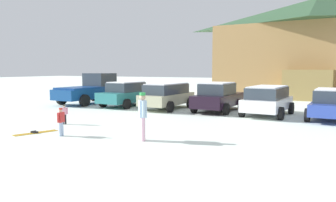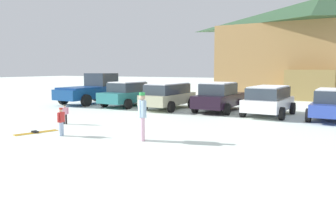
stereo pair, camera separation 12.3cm
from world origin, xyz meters
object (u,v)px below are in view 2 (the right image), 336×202
parked_beige_suv (168,95)px  pair_of_skis (36,132)px  pickup_truck (94,89)px  parked_white_suv (269,100)px  parked_blue_hatchback (335,104)px  skier_child_in_pink_snowsuit (65,113)px  parked_teal_hatchback (129,94)px  skier_adult_in_blue_parka (142,114)px  parked_black_sedan (219,97)px  ski_lodge (318,47)px  skier_child_in_red_jacket (61,120)px

parked_beige_suv → pair_of_skis: bearing=-97.0°
pickup_truck → pair_of_skis: (5.28, -9.70, -0.97)m
parked_white_suv → pickup_truck: (-12.41, 0.74, 0.14)m
parked_blue_hatchback → skier_child_in_pink_snowsuit: 12.73m
parked_teal_hatchback → parked_beige_suv: size_ratio=1.07×
parked_beige_suv → pickup_truck: pickup_truck is taller
skier_adult_in_blue_parka → pair_of_skis: (-4.39, -0.74, -0.92)m
parked_black_sedan → pair_of_skis: (-4.25, -9.47, -0.83)m
ski_lodge → skier_child_in_pink_snowsuit: (-9.11, -21.67, -3.93)m
ski_lodge → parked_teal_hatchback: ski_lodge is taller
pickup_truck → pair_of_skis: 11.09m
parked_white_suv → skier_adult_in_blue_parka: 8.67m
parked_blue_hatchback → parked_beige_suv: bearing=178.9°
parked_teal_hatchback → skier_adult_in_blue_parka: 10.66m
parked_black_sedan → skier_child_in_red_jacket: 9.87m
parked_black_sedan → parked_white_suv: bearing=-9.8°
parked_black_sedan → parked_blue_hatchback: parked_black_sedan is taller
parked_white_suv → parked_blue_hatchback: parked_white_suv is taller
parked_black_sedan → skier_child_in_pink_snowsuit: (-4.73, -7.44, -0.35)m
parked_black_sedan → skier_child_in_pink_snowsuit: size_ratio=5.05×
parked_teal_hatchback → skier_child_in_red_jacket: (3.25, -9.26, -0.23)m
ski_lodge → parked_white_suv: 15.23m
pickup_truck → skier_child_in_pink_snowsuit: pickup_truck is taller
parked_black_sedan → skier_child_in_pink_snowsuit: 8.82m
parked_blue_hatchback → skier_adult_in_blue_parka: bearing=-125.8°
parked_white_suv → ski_lodge: bearing=84.2°
skier_child_in_red_jacket → pair_of_skis: (-1.30, -0.04, -0.57)m
ski_lodge → skier_child_in_red_jacket: ski_lodge is taller
parked_white_suv → skier_child_in_pink_snowsuit: size_ratio=4.66×
pickup_truck → skier_adult_in_blue_parka: size_ratio=3.26×
pair_of_skis → parked_white_suv: bearing=51.5°
skier_child_in_red_jacket → pair_of_skis: 1.42m
parked_teal_hatchback → parked_white_suv: size_ratio=1.10×
parked_white_suv → skier_child_in_red_jacket: bearing=-123.1°
parked_blue_hatchback → skier_child_in_pink_snowsuit: (-10.74, -6.83, -0.28)m
parked_beige_suv → parked_blue_hatchback: parked_beige_suv is taller
ski_lodge → skier_child_in_red_jacket: size_ratio=16.89×
parked_black_sedan → skier_adult_in_blue_parka: (0.14, -8.73, 0.09)m
parked_beige_suv → skier_adult_in_blue_parka: size_ratio=2.56×
pair_of_skis → skier_child_in_pink_snowsuit: bearing=103.4°
parked_teal_hatchback → skier_adult_in_blue_parka: (6.34, -8.56, 0.12)m
parked_teal_hatchback → skier_child_in_pink_snowsuit: parked_teal_hatchback is taller
pickup_truck → skier_child_in_red_jacket: 11.70m
parked_beige_suv → parked_black_sedan: (3.14, 0.42, -0.02)m
parked_beige_suv → skier_adult_in_blue_parka: skier_adult_in_blue_parka is taller
pair_of_skis → parked_teal_hatchback: bearing=101.8°
pickup_truck → pair_of_skis: size_ratio=3.30×
parked_beige_suv → pair_of_skis: size_ratio=2.60×
ski_lodge → skier_adult_in_blue_parka: 23.61m
parked_beige_suv → parked_blue_hatchback: size_ratio=0.97×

